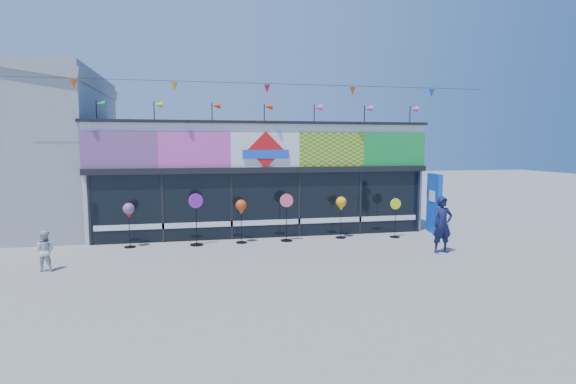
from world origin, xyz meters
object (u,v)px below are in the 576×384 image
object	(u,v)px
spinner_2	(241,208)
spinner_3	(287,216)
spinner_1	(196,218)
spinner_4	(341,205)
spinner_5	(395,217)
adult_man	(442,225)
blue_sign	(434,203)
child	(45,251)
spinner_0	(129,212)

from	to	relation	value
spinner_2	spinner_3	xyz separation A→B (m)	(1.54, -0.01, -0.31)
spinner_1	spinner_4	bearing A→B (deg)	1.79
spinner_5	adult_man	distance (m)	2.44
spinner_5	adult_man	world-z (taller)	adult_man
spinner_2	spinner_5	world-z (taller)	spinner_2
spinner_4	spinner_5	size ratio (longest dim) A/B	1.05
blue_sign	spinner_1	distance (m)	8.66
child	spinner_2	bearing A→B (deg)	-151.00
child	blue_sign	bearing A→B (deg)	-162.69
spinner_3	spinner_5	size ratio (longest dim) A/B	1.17
spinner_4	spinner_1	bearing A→B (deg)	-178.21
spinner_1	spinner_2	world-z (taller)	spinner_1
spinner_0	adult_man	bearing A→B (deg)	-15.73
blue_sign	spinner_2	size ratio (longest dim) A/B	1.51
spinner_0	spinner_5	bearing A→B (deg)	-1.56
spinner_0	spinner_1	bearing A→B (deg)	-3.10
spinner_0	blue_sign	bearing A→B (deg)	1.14
blue_sign	adult_man	bearing A→B (deg)	-106.61
spinner_1	adult_man	world-z (taller)	adult_man
blue_sign	spinner_1	bearing A→B (deg)	-169.36
spinner_2	adult_man	bearing A→B (deg)	-23.92
adult_man	child	size ratio (longest dim) A/B	1.62
adult_man	spinner_2	bearing A→B (deg)	154.74
blue_sign	spinner_5	distance (m)	1.85
spinner_2	adult_man	xyz separation A→B (m)	(5.84, -2.59, -0.31)
spinner_0	spinner_4	world-z (taller)	spinner_4
spinner_0	adult_man	world-z (taller)	adult_man
spinner_3	spinner_4	distance (m)	2.00
spinner_3	spinner_2	bearing A→B (deg)	179.68
blue_sign	adult_man	distance (m)	3.17
adult_man	child	distance (m)	11.20
spinner_0	spinner_3	xyz separation A→B (m)	(5.11, -0.07, -0.29)
spinner_1	spinner_5	size ratio (longest dim) A/B	1.22
adult_man	child	world-z (taller)	adult_man
blue_sign	child	xyz separation A→B (m)	(-12.53, -2.58, -0.58)
spinner_4	child	distance (m)	9.21
spinner_1	spinner_4	distance (m)	5.00
spinner_0	spinner_5	distance (m)	9.01
spinner_0	spinner_4	distance (m)	7.08
spinner_2	spinner_4	world-z (taller)	spinner_4
spinner_3	child	world-z (taller)	spinner_3
spinner_1	spinner_2	xyz separation A→B (m)	(1.47, 0.05, 0.27)
spinner_2	child	world-z (taller)	spinner_2
spinner_3	adult_man	distance (m)	5.02
spinner_2	spinner_4	bearing A→B (deg)	1.65
spinner_2	child	xyz separation A→B (m)	(-5.35, -2.31, -0.64)
blue_sign	spinner_3	bearing A→B (deg)	-168.67
spinner_1	spinner_2	distance (m)	1.50
spinner_1	spinner_3	distance (m)	3.01
spinner_1	spinner_5	world-z (taller)	spinner_1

